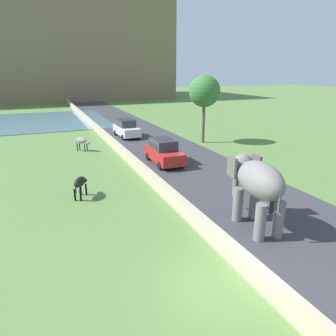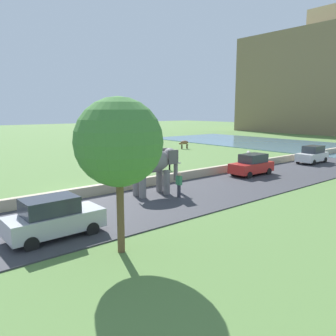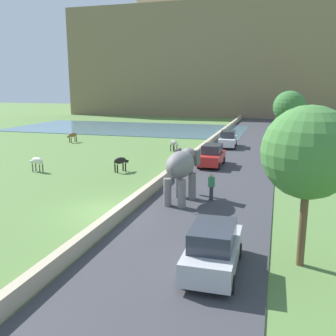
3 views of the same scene
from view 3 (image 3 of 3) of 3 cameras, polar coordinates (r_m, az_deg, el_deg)
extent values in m
plane|color=#567A3D|center=(20.34, -9.45, -6.53)|extent=(220.00, 220.00, 0.00)
cube|color=#38383D|center=(38.01, 10.78, 2.29)|extent=(7.00, 120.00, 0.06)
cube|color=tan|center=(36.56, 4.54, 2.57)|extent=(0.40, 110.00, 0.68)
cube|color=slate|center=(59.55, -6.03, 6.03)|extent=(36.00, 18.00, 0.08)
cube|color=#7F6B4C|center=(93.59, 7.65, 15.39)|extent=(64.00, 28.00, 23.35)
cylinder|color=tan|center=(99.30, -2.19, 23.94)|extent=(3.69, 3.69, 6.31)
ellipsoid|color=slate|center=(20.93, 1.88, 0.52)|extent=(1.66, 2.83, 1.50)
cylinder|color=slate|center=(22.20, 1.62, -2.60)|extent=(0.44, 0.44, 1.60)
cylinder|color=slate|center=(21.94, 3.68, -2.80)|extent=(0.44, 0.44, 1.60)
cylinder|color=slate|center=(20.63, -0.09, -3.76)|extent=(0.44, 0.44, 1.60)
cylinder|color=slate|center=(20.34, 2.11, -4.01)|extent=(0.44, 0.44, 1.60)
ellipsoid|color=slate|center=(22.20, 3.15, 1.69)|extent=(1.09, 1.00, 1.10)
cube|color=#575454|center=(22.27, 1.58, 1.83)|extent=(0.19, 0.71, 0.90)
cube|color=#575454|center=(21.89, 4.52, 1.61)|extent=(0.19, 0.71, 0.90)
cylinder|color=slate|center=(22.82, 3.51, -0.30)|extent=(0.28, 0.28, 1.50)
cone|color=silver|center=(22.73, 2.95, 0.82)|extent=(0.18, 0.57, 0.17)
cone|color=silver|center=(22.60, 4.00, 0.74)|extent=(0.18, 0.57, 0.17)
cylinder|color=#575454|center=(19.80, 0.55, -1.20)|extent=(0.08, 0.08, 0.90)
cylinder|color=#33333D|center=(21.91, 6.58, -3.90)|extent=(0.22, 0.22, 0.85)
cube|color=#388451|center=(21.72, 6.63, -2.12)|extent=(0.36, 0.22, 0.56)
sphere|color=tan|center=(21.63, 6.65, -1.12)|extent=(0.22, 0.22, 0.22)
cube|color=#B7B7BC|center=(13.83, 6.88, -12.66)|extent=(1.75, 4.02, 0.80)
cube|color=#2D333D|center=(13.34, 6.83, -10.09)|extent=(1.47, 2.22, 0.70)
cylinder|color=black|center=(15.28, 4.55, -11.73)|extent=(0.19, 0.60, 0.60)
cylinder|color=black|center=(15.09, 10.72, -12.24)|extent=(0.19, 0.60, 0.60)
cylinder|color=black|center=(13.00, 2.25, -16.27)|extent=(0.19, 0.60, 0.60)
cylinder|color=black|center=(12.77, 9.64, -17.00)|extent=(0.19, 0.60, 0.60)
cube|color=red|center=(31.20, 6.64, 1.50)|extent=(1.75, 4.02, 0.80)
cube|color=#2D333D|center=(31.26, 6.74, 2.92)|extent=(1.47, 2.22, 0.70)
cylinder|color=black|center=(29.89, 7.69, 0.21)|extent=(0.19, 0.60, 0.60)
cylinder|color=black|center=(30.18, 4.66, 0.40)|extent=(0.19, 0.60, 0.60)
cylinder|color=black|center=(32.40, 8.44, 1.14)|extent=(0.19, 0.60, 0.60)
cylinder|color=black|center=(32.68, 5.64, 1.30)|extent=(0.19, 0.60, 0.60)
cube|color=white|center=(41.03, 9.05, 4.03)|extent=(1.89, 4.08, 0.80)
cube|color=#2D333D|center=(41.13, 9.11, 5.10)|extent=(1.55, 2.27, 0.70)
cylinder|color=black|center=(39.75, 10.03, 3.15)|extent=(0.21, 0.61, 0.60)
cylinder|color=black|center=(39.88, 7.72, 3.25)|extent=(0.21, 0.61, 0.60)
cylinder|color=black|center=(42.32, 10.27, 3.69)|extent=(0.21, 0.61, 0.60)
cylinder|color=black|center=(42.44, 8.09, 3.79)|extent=(0.21, 0.61, 0.60)
ellipsoid|color=silver|center=(30.66, -19.23, 1.08)|extent=(1.17, 0.68, 0.50)
cylinder|color=#595753|center=(30.96, -19.84, 0.05)|extent=(0.10, 0.10, 0.65)
cylinder|color=#595753|center=(31.16, -19.41, 0.16)|extent=(0.10, 0.10, 0.65)
cylinder|color=#595753|center=(30.39, -18.88, -0.10)|extent=(0.10, 0.10, 0.65)
cylinder|color=#595753|center=(30.59, -18.46, 0.01)|extent=(0.10, 0.10, 0.65)
ellipsoid|color=silver|center=(31.16, -19.98, 0.92)|extent=(0.44, 0.32, 0.26)
cone|color=beige|center=(31.07, -20.13, 1.19)|extent=(0.04, 0.04, 0.12)
cone|color=beige|center=(31.19, -19.88, 1.25)|extent=(0.04, 0.04, 0.12)
cylinder|color=#595753|center=(30.30, -18.52, 0.62)|extent=(0.04, 0.04, 0.45)
ellipsoid|color=black|center=(29.17, -7.28, 1.13)|extent=(0.93, 1.17, 0.50)
cylinder|color=black|center=(29.64, -6.83, 0.18)|extent=(0.10, 0.10, 0.65)
cylinder|color=black|center=(29.40, -6.47, 0.09)|extent=(0.10, 0.10, 0.65)
cylinder|color=black|center=(29.19, -8.03, -0.04)|extent=(0.10, 0.10, 0.65)
cylinder|color=black|center=(28.95, -7.67, -0.13)|extent=(0.10, 0.10, 0.65)
ellipsoid|color=black|center=(29.58, -6.29, 1.01)|extent=(0.41, 0.47, 0.26)
cone|color=beige|center=(29.61, -6.40, 1.36)|extent=(0.04, 0.04, 0.12)
cone|color=beige|center=(29.48, -6.19, 1.31)|extent=(0.04, 0.04, 0.12)
cylinder|color=black|center=(28.90, -8.12, 0.60)|extent=(0.04, 0.04, 0.45)
ellipsoid|color=gray|center=(38.16, 0.88, 3.87)|extent=(1.08, 1.10, 0.50)
cylinder|color=#373533|center=(37.99, 1.36, 2.95)|extent=(0.10, 0.10, 0.65)
cylinder|color=#373533|center=(37.85, 0.95, 2.92)|extent=(0.10, 0.10, 0.65)
cylinder|color=#373533|center=(38.66, 0.81, 3.12)|extent=(0.10, 0.10, 0.65)
cylinder|color=#373533|center=(38.52, 0.40, 3.08)|extent=(0.10, 0.10, 0.65)
ellipsoid|color=gray|center=(37.64, 1.34, 3.52)|extent=(0.45, 0.46, 0.26)
cone|color=beige|center=(37.65, 1.46, 3.78)|extent=(0.04, 0.04, 0.12)
cone|color=beige|center=(37.57, 1.22, 3.76)|extent=(0.04, 0.04, 0.12)
cylinder|color=#373533|center=(38.66, 0.50, 3.68)|extent=(0.04, 0.04, 0.45)
ellipsoid|color=brown|center=(45.75, -14.23, 4.91)|extent=(0.84, 1.18, 0.50)
cylinder|color=#302014|center=(45.47, -14.46, 4.12)|extent=(0.10, 0.10, 0.65)
cylinder|color=#302014|center=(45.72, -14.69, 4.15)|extent=(0.10, 0.10, 0.65)
cylinder|color=#302014|center=(45.93, -13.69, 4.24)|extent=(0.10, 0.10, 0.65)
cylinder|color=#302014|center=(46.17, -13.92, 4.27)|extent=(0.10, 0.10, 0.65)
ellipsoid|color=brown|center=(45.40, -14.86, 4.63)|extent=(0.38, 0.46, 0.26)
cone|color=beige|center=(45.30, -14.80, 4.83)|extent=(0.04, 0.04, 0.12)
cone|color=beige|center=(45.45, -14.94, 4.85)|extent=(0.04, 0.04, 0.12)
cylinder|color=#302014|center=(46.09, -13.67, 4.74)|extent=(0.04, 0.04, 0.45)
cylinder|color=brown|center=(35.57, 17.62, 4.23)|extent=(0.28, 0.28, 3.72)
sphere|color=#387033|center=(35.31, 17.92, 8.81)|extent=(2.83, 2.83, 2.83)
cylinder|color=brown|center=(14.70, 19.75, -8.20)|extent=(0.28, 0.28, 3.10)
sphere|color=#427A38|center=(14.01, 20.55, 2.24)|extent=(3.30, 3.30, 3.30)
camera|label=1|loc=(16.79, -35.51, 9.98)|focal=32.73mm
camera|label=2|loc=(13.85, 73.20, -1.09)|focal=35.74mm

